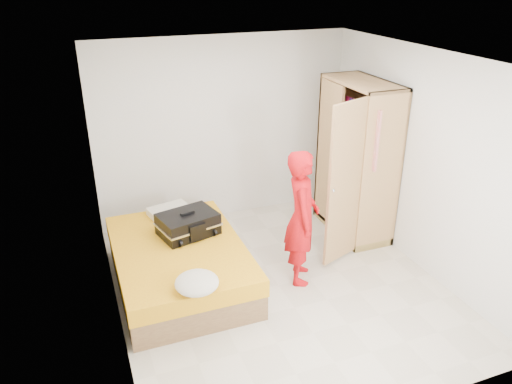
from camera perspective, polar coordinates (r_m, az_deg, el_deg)
name	(u,v)px	position (r m, az deg, el deg)	size (l,w,h in m)	color
room	(281,183)	(5.29, 2.86, 0.98)	(4.00, 4.02, 2.60)	beige
bed	(180,264)	(5.90, -8.70, -8.16)	(1.42, 2.02, 0.50)	olive
wardrobe	(355,165)	(6.74, 11.30, 3.06)	(1.14, 1.39, 2.10)	tan
person	(302,218)	(5.68, 5.25, -2.92)	(0.59, 0.38, 1.61)	red
suitcase	(188,224)	(5.94, -7.77, -3.65)	(0.77, 0.63, 0.29)	black
round_cushion	(197,283)	(4.98, -6.77, -10.26)	(0.44, 0.44, 0.17)	beige
pillow	(168,210)	(6.50, -10.00, -2.04)	(0.50, 0.26, 0.09)	beige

